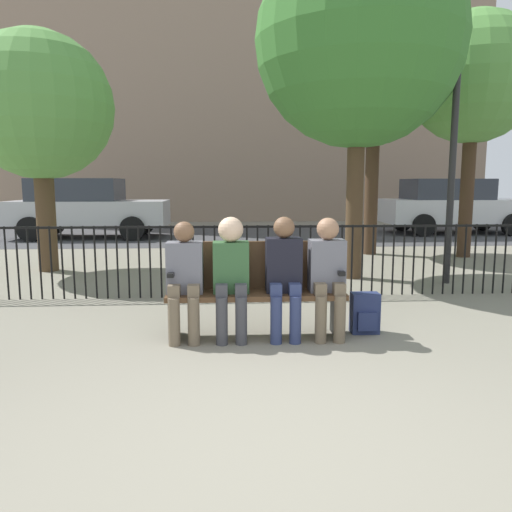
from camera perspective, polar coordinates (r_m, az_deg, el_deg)
The scene contains 17 objects.
ground_plane at distance 2.97m, azimuth 2.57°, elevation -21.79°, with size 80.00×80.00×0.00m, color gray.
park_bench at distance 4.90m, azimuth -0.05°, elevation -3.42°, with size 1.72×0.45×0.92m.
seated_person_0 at distance 4.76m, azimuth -8.17°, elevation -2.12°, with size 0.34×0.39×1.14m.
seated_person_1 at distance 4.73m, azimuth -2.87°, elevation -1.59°, with size 0.34×0.39×1.18m.
seated_person_2 at distance 4.77m, azimuth 3.23°, elevation -1.74°, with size 0.34×0.39×1.18m.
seated_person_3 at distance 4.83m, azimuth 8.19°, elevation -1.69°, with size 0.34×0.39×1.17m.
backpack at distance 5.13m, azimuth 12.35°, elevation -6.45°, with size 0.28×0.20×0.41m.
fence_railing at distance 6.54m, azimuth -1.02°, elevation 0.13°, with size 9.01×0.03×0.95m.
tree_0 at distance 8.21m, azimuth 11.69°, elevation 22.75°, with size 3.12×3.12×5.13m.
tree_1 at distance 10.99m, azimuth 13.45°, elevation 19.06°, with size 2.67×2.67×4.94m.
tree_2 at distance 11.14m, azimuth 23.62°, elevation 18.02°, with size 2.51×2.51×4.78m.
tree_3 at distance 9.26m, azimuth -23.52°, elevation 15.32°, with size 2.41×2.41×3.96m.
lamp_post at distance 8.00m, azimuth 21.85°, elevation 15.59°, with size 0.28×0.28×3.95m.
street_surface at distance 14.63m, azimuth -2.21°, elevation 2.48°, with size 24.00×6.00×0.01m.
parked_car_0 at distance 14.50m, azimuth -18.83°, elevation 5.31°, with size 4.20×1.94×1.62m.
parked_car_1 at distance 16.04m, azimuth 21.56°, elevation 5.42°, with size 4.20×1.94×1.62m.
building_facade at distance 23.74m, azimuth -2.76°, elevation 26.49°, with size 20.00×6.00×17.80m.
Camera 1 is at (-0.27, -2.56, 1.49)m, focal length 35.00 mm.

